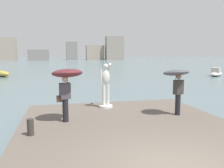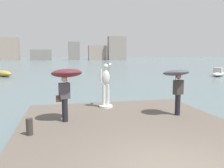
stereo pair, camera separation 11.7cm
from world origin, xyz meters
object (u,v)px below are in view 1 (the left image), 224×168
object	(u,v)px
onlooker_left	(67,78)
mooring_bollard	(30,127)
statue_white_figure	(106,87)
onlooker_right	(177,79)
boat_near	(216,73)
boat_mid	(1,73)

from	to	relation	value
onlooker_left	mooring_bollard	bearing A→B (deg)	-132.46
statue_white_figure	onlooker_right	world-z (taller)	statue_white_figure
boat_near	boat_mid	xyz separation A→B (m)	(-28.31, 5.87, -0.03)
onlooker_left	boat_mid	world-z (taller)	onlooker_left
statue_white_figure	boat_mid	xyz separation A→B (m)	(-9.70, 22.12, -0.98)
boat_mid	mooring_bollard	bearing A→B (deg)	-75.34
statue_white_figure	onlooker_right	distance (m)	3.33
onlooker_right	mooring_bollard	world-z (taller)	onlooker_right
mooring_bollard	boat_mid	world-z (taller)	mooring_bollard
onlooker_right	boat_mid	bearing A→B (deg)	116.97
mooring_bollard	boat_mid	size ratio (longest dim) A/B	0.14
onlooker_left	mooring_bollard	xyz separation A→B (m)	(-1.20, -1.31, -1.38)
boat_mid	statue_white_figure	bearing A→B (deg)	-66.33
onlooker_right	boat_near	size ratio (longest dim) A/B	0.56
statue_white_figure	mooring_bollard	world-z (taller)	statue_white_figure
statue_white_figure	onlooker_left	distance (m)	2.75
onlooker_right	boat_near	world-z (taller)	onlooker_right
onlooker_right	statue_white_figure	bearing A→B (deg)	141.95
mooring_bollard	boat_near	bearing A→B (deg)	41.91
onlooker_left	boat_near	world-z (taller)	onlooker_left
statue_white_figure	mooring_bollard	bearing A→B (deg)	-133.76
onlooker_left	boat_near	xyz separation A→B (m)	(20.48, 18.15, -1.62)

